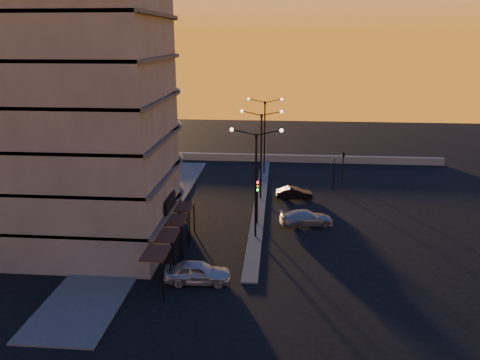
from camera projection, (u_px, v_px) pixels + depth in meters
name	position (u px, v px, depth m)	size (l,w,h in m)	color
ground	(255.00, 237.00, 40.17)	(120.00, 120.00, 0.00)	black
sidewalk_west	(148.00, 216.00, 44.83)	(5.00, 40.00, 0.12)	#474745
median	(260.00, 199.00, 49.68)	(1.20, 36.00, 0.12)	#474745
parapet	(280.00, 158.00, 64.65)	(44.00, 0.50, 1.00)	gray
building	(85.00, 96.00, 37.89)	(14.35, 17.08, 25.00)	#645F58
streetlamp_near	(256.00, 175.00, 38.54)	(4.32, 0.32, 9.51)	black
streetlamp_mid	(261.00, 148.00, 48.08)	(4.32, 0.32, 9.51)	black
streetlamp_far	(265.00, 130.00, 57.61)	(4.32, 0.32, 9.51)	black
traffic_light_main	(257.00, 195.00, 42.07)	(0.28, 0.44, 4.25)	black
signal_east_a	(334.00, 173.00, 52.30)	(0.13, 0.16, 3.60)	black
signal_east_b	(343.00, 155.00, 55.65)	(0.42, 1.99, 3.60)	black
car_hatchback	(198.00, 272.00, 32.53)	(1.85, 4.59, 1.57)	#B5B8BE
car_sedan	(294.00, 193.00, 49.59)	(1.33, 3.83, 1.26)	black
car_wagon	(307.00, 218.00, 42.59)	(1.96, 4.81, 1.40)	#999DA0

